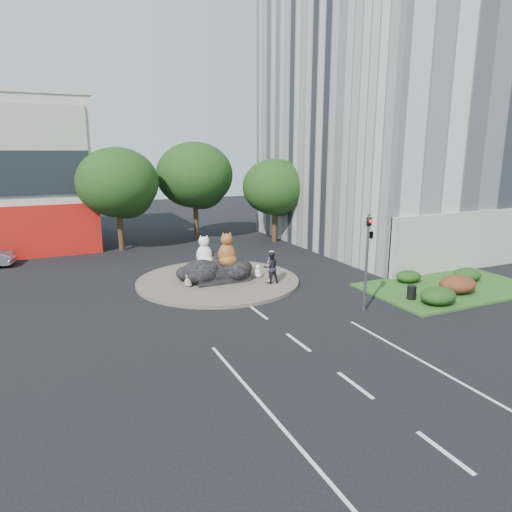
{
  "coord_description": "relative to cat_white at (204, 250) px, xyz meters",
  "views": [
    {
      "loc": [
        -9.2,
        -15.74,
        8.04
      ],
      "look_at": [
        1.58,
        7.77,
        2.0
      ],
      "focal_mm": 32.0,
      "sensor_mm": 36.0,
      "label": 1
    }
  ],
  "objects": [
    {
      "name": "roundabout_island",
      "position": [
        0.72,
        -0.41,
        -1.94
      ],
      "size": [
        10.0,
        10.0,
        0.2
      ],
      "primitive_type": "cylinder",
      "color": "brown",
      "rests_on": "ground"
    },
    {
      "name": "ground",
      "position": [
        0.72,
        -10.41,
        -2.04
      ],
      "size": [
        120.0,
        120.0,
        0.0
      ],
      "primitive_type": "plane",
      "color": "black",
      "rests_on": "ground"
    },
    {
      "name": "rock_plinth",
      "position": [
        0.72,
        -0.41,
        -1.39
      ],
      "size": [
        3.2,
        2.6,
        0.9
      ],
      "primitive_type": null,
      "color": "black",
      "rests_on": "roundabout_island"
    },
    {
      "name": "cat_white",
      "position": [
        0.0,
        0.0,
        0.0
      ],
      "size": [
        1.34,
        1.24,
        1.87
      ],
      "primitive_type": null,
      "rotation": [
        0.0,
        0.0,
        -0.27
      ],
      "color": "white",
      "rests_on": "rock_plinth"
    },
    {
      "name": "litter_bin",
      "position": [
        9.03,
        -8.21,
        -1.54
      ],
      "size": [
        0.57,
        0.57,
        0.75
      ],
      "primitive_type": "cylinder",
      "rotation": [
        0.0,
        0.0,
        0.19
      ],
      "color": "black",
      "rests_on": "grass_verge"
    },
    {
      "name": "hedge_red",
      "position": [
        12.22,
        -8.41,
        -1.42
      ],
      "size": [
        2.2,
        1.76,
        0.99
      ],
      "primitive_type": "ellipsoid",
      "color": "#471F13",
      "rests_on": "grass_verge"
    },
    {
      "name": "tree_mid",
      "position": [
        3.78,
        13.65,
        3.52
      ],
      "size": [
        6.84,
        6.84,
        8.76
      ],
      "color": "#382314",
      "rests_on": "ground"
    },
    {
      "name": "grass_verge",
      "position": [
        12.72,
        -7.41,
        -1.98
      ],
      "size": [
        10.0,
        6.0,
        0.12
      ],
      "primitive_type": "cube",
      "color": "#204918",
      "rests_on": "ground"
    },
    {
      "name": "tree_right",
      "position": [
        9.78,
        9.65,
        2.59
      ],
      "size": [
        5.7,
        5.7,
        7.3
      ],
      "color": "#382314",
      "rests_on": "ground"
    },
    {
      "name": "kitten_white",
      "position": [
        3.14,
        -1.07,
        -1.4
      ],
      "size": [
        0.69,
        0.69,
        0.87
      ],
      "primitive_type": null,
      "rotation": [
        0.0,
        0.0,
        0.79
      ],
      "color": "white",
      "rests_on": "roundabout_island"
    },
    {
      "name": "pedestrian_dark",
      "position": [
        3.34,
        -2.52,
        -0.88
      ],
      "size": [
        1.0,
        0.81,
        1.92
      ],
      "primitive_type": "imported",
      "rotation": [
        0.0,
        0.0,
        3.04
      ],
      "color": "black",
      "rests_on": "roundabout_island"
    },
    {
      "name": "office_tower",
      "position": [
        20.72,
        5.59,
        15.46
      ],
      "size": [
        20.0,
        20.0,
        35.0
      ],
      "primitive_type": "cube",
      "color": "silver",
      "rests_on": "ground"
    },
    {
      "name": "hedge_back_green",
      "position": [
        11.22,
        -5.61,
        -1.56
      ],
      "size": [
        1.6,
        1.28,
        0.72
      ],
      "primitive_type": "ellipsoid",
      "color": "black",
      "rests_on": "grass_verge"
    },
    {
      "name": "tree_left",
      "position": [
        -3.22,
        11.65,
        3.21
      ],
      "size": [
        6.46,
        6.46,
        8.27
      ],
      "color": "#382314",
      "rests_on": "ground"
    },
    {
      "name": "pedestrian_pink",
      "position": [
        3.54,
        -2.07,
        -0.89
      ],
      "size": [
        0.82,
        0.74,
        1.89
      ],
      "primitive_type": "imported",
      "rotation": [
        0.0,
        0.0,
        3.68
      ],
      "color": "pink",
      "rests_on": "roundabout_island"
    },
    {
      "name": "hedge_near_green",
      "position": [
        9.72,
        -9.41,
        -1.47
      ],
      "size": [
        2.0,
        1.6,
        0.9
      ],
      "primitive_type": "ellipsoid",
      "color": "black",
      "rests_on": "grass_verge"
    },
    {
      "name": "hedge_mid_green",
      "position": [
        14.72,
        -6.91,
        -1.51
      ],
      "size": [
        1.8,
        1.44,
        0.81
      ],
      "primitive_type": "ellipsoid",
      "color": "black",
      "rests_on": "grass_verge"
    },
    {
      "name": "traffic_light",
      "position": [
        5.81,
        -8.42,
        1.59
      ],
      "size": [
        0.44,
        1.24,
        5.0
      ],
      "color": "#595B60",
      "rests_on": "ground"
    },
    {
      "name": "kitten_calico",
      "position": [
        -1.4,
        -1.15,
        -1.42
      ],
      "size": [
        0.66,
        0.65,
        0.83
      ],
      "primitive_type": null,
      "rotation": [
        0.0,
        0.0,
        -0.7
      ],
      "color": "silver",
      "rests_on": "roundabout_island"
    },
    {
      "name": "street_lamp",
      "position": [
        13.53,
        -2.41,
        2.52
      ],
      "size": [
        2.34,
        0.22,
        8.06
      ],
      "color": "#595B60",
      "rests_on": "ground"
    },
    {
      "name": "cat_tabby",
      "position": [
        1.18,
        -0.82,
        0.13
      ],
      "size": [
        1.33,
        1.17,
        2.12
      ],
      "primitive_type": null,
      "rotation": [
        0.0,
        0.0,
        -0.05
      ],
      "color": "#AF6724",
      "rests_on": "rock_plinth"
    }
  ]
}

